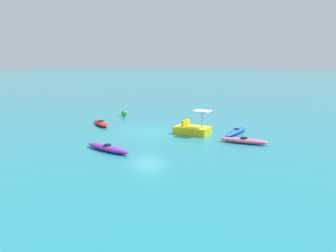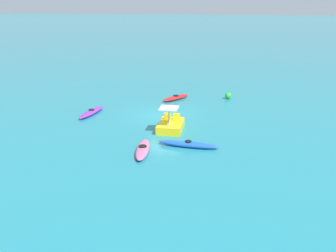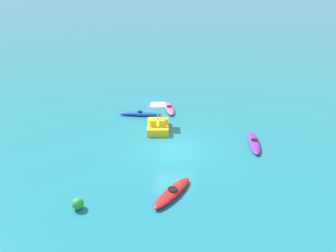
{
  "view_description": "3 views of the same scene",
  "coord_description": "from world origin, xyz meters",
  "px_view_note": "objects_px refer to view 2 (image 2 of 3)",
  "views": [
    {
      "loc": [
        -13.33,
        16.25,
        4.73
      ],
      "look_at": [
        -2.16,
        0.56,
        0.77
      ],
      "focal_mm": 31.68,
      "sensor_mm": 36.0,
      "label": 1
    },
    {
      "loc": [
        -23.61,
        -7.25,
        7.57
      ],
      "look_at": [
        -3.63,
        -1.4,
        0.49
      ],
      "focal_mm": 38.02,
      "sensor_mm": 36.0,
      "label": 2
    },
    {
      "loc": [
        17.13,
        1.36,
        9.3
      ],
      "look_at": [
        -2.56,
        -0.6,
        0.48
      ],
      "focal_mm": 33.15,
      "sensor_mm": 36.0,
      "label": 3
    }
  ],
  "objects_px": {
    "kayak_blue": "(188,144)",
    "kayak_purple": "(92,112)",
    "kayak_pink": "(143,149)",
    "pedal_boat_yellow": "(171,125)",
    "kayak_red": "(176,98)",
    "buoy_green": "(228,96)"
  },
  "relations": [
    {
      "from": "kayak_blue",
      "to": "kayak_pink",
      "type": "bearing_deg",
      "value": 122.43
    },
    {
      "from": "kayak_blue",
      "to": "kayak_red",
      "type": "relative_size",
      "value": 1.16
    },
    {
      "from": "kayak_blue",
      "to": "pedal_boat_yellow",
      "type": "xyz_separation_m",
      "value": [
        2.53,
        1.76,
        0.17
      ]
    },
    {
      "from": "kayak_red",
      "to": "pedal_boat_yellow",
      "type": "xyz_separation_m",
      "value": [
        -7.58,
        -1.71,
        0.17
      ]
    },
    {
      "from": "pedal_boat_yellow",
      "to": "kayak_purple",
      "type": "bearing_deg",
      "value": 75.45
    },
    {
      "from": "kayak_purple",
      "to": "kayak_pink",
      "type": "height_order",
      "value": "same"
    },
    {
      "from": "kayak_purple",
      "to": "kayak_blue",
      "type": "bearing_deg",
      "value": -117.04
    },
    {
      "from": "buoy_green",
      "to": "kayak_purple",
      "type": "bearing_deg",
      "value": 129.11
    },
    {
      "from": "kayak_purple",
      "to": "buoy_green",
      "type": "height_order",
      "value": "buoy_green"
    },
    {
      "from": "kayak_blue",
      "to": "kayak_red",
      "type": "bearing_deg",
      "value": 18.91
    },
    {
      "from": "kayak_purple",
      "to": "kayak_red",
      "type": "bearing_deg",
      "value": -39.18
    },
    {
      "from": "kayak_blue",
      "to": "pedal_boat_yellow",
      "type": "relative_size",
      "value": 1.34
    },
    {
      "from": "kayak_purple",
      "to": "kayak_pink",
      "type": "distance_m",
      "value": 8.26
    },
    {
      "from": "kayak_blue",
      "to": "kayak_pink",
      "type": "xyz_separation_m",
      "value": [
        -1.4,
        2.21,
        0.0
      ]
    },
    {
      "from": "kayak_purple",
      "to": "kayak_red",
      "type": "xyz_separation_m",
      "value": [
        5.89,
        -4.8,
        0.0
      ]
    },
    {
      "from": "kayak_blue",
      "to": "kayak_purple",
      "type": "xyz_separation_m",
      "value": [
        4.22,
        8.26,
        0.0
      ]
    },
    {
      "from": "kayak_purple",
      "to": "kayak_pink",
      "type": "xyz_separation_m",
      "value": [
        -5.62,
        -6.05,
        0.0
      ]
    },
    {
      "from": "kayak_red",
      "to": "pedal_boat_yellow",
      "type": "bearing_deg",
      "value": -167.3
    },
    {
      "from": "kayak_pink",
      "to": "pedal_boat_yellow",
      "type": "relative_size",
      "value": 1.17
    },
    {
      "from": "kayak_purple",
      "to": "pedal_boat_yellow",
      "type": "bearing_deg",
      "value": -104.55
    },
    {
      "from": "kayak_red",
      "to": "kayak_pink",
      "type": "height_order",
      "value": "same"
    },
    {
      "from": "kayak_blue",
      "to": "pedal_boat_yellow",
      "type": "bearing_deg",
      "value": 34.77
    }
  ]
}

